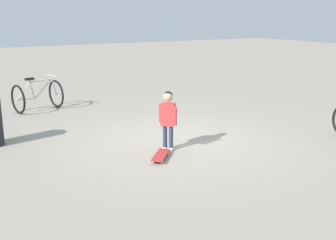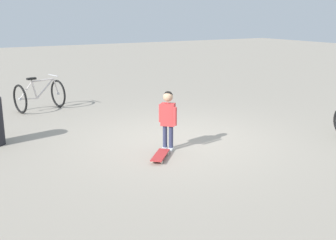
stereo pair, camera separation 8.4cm
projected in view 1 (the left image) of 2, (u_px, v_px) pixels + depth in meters
ground_plane at (177, 140)px, 7.97m from camera, size 50.00×50.00×0.00m
child_person at (168, 114)px, 7.21m from camera, size 0.28×0.39×1.06m
skateboard at (161, 155)px, 6.91m from camera, size 0.57×0.60×0.07m
bicycle_near at (38, 96)px, 10.28m from camera, size 1.21×0.95×0.85m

